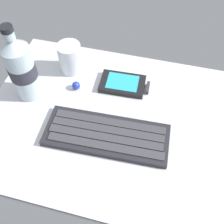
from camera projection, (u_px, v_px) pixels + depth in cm
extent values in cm
cube|color=silver|center=(112.00, 121.00, 65.67)|extent=(64.00, 48.00, 2.00)
cube|color=silver|center=(83.00, 213.00, 51.17)|extent=(64.00, 1.20, 0.80)
cube|color=#232328|center=(108.00, 136.00, 61.25)|extent=(29.46, 12.28, 1.40)
cube|color=#3D3D42|center=(111.00, 122.00, 62.47)|extent=(26.74, 3.18, 0.30)
cube|color=#3D3D42|center=(109.00, 130.00, 61.20)|extent=(26.74, 3.18, 0.30)
cube|color=#3D3D42|center=(107.00, 138.00, 59.93)|extent=(26.74, 3.18, 0.30)
cube|color=#3D3D42|center=(105.00, 146.00, 58.66)|extent=(26.74, 3.18, 0.30)
cube|color=black|center=(124.00, 84.00, 70.78)|extent=(12.32, 8.12, 1.40)
cube|color=#2DB7D1|center=(124.00, 82.00, 70.18)|extent=(8.65, 6.29, 0.10)
cube|color=#333338|center=(148.00, 88.00, 70.02)|extent=(0.97, 3.83, 1.12)
cylinder|color=silver|center=(70.00, 58.00, 71.72)|extent=(6.40, 6.40, 8.50)
cylinder|color=orange|center=(71.00, 61.00, 72.52)|extent=(5.50, 5.50, 6.12)
cylinder|color=silver|center=(23.00, 73.00, 63.89)|extent=(6.60, 6.60, 15.00)
cone|color=silver|center=(12.00, 44.00, 56.69)|extent=(6.60, 6.60, 2.80)
cylinder|color=silver|center=(9.00, 35.00, 54.83)|extent=(2.51, 2.51, 1.80)
cylinder|color=black|center=(6.00, 29.00, 53.62)|extent=(2.77, 2.77, 1.20)
cylinder|color=#2D2D38|center=(22.00, 70.00, 63.28)|extent=(6.73, 6.73, 3.80)
sphere|color=#2338B2|center=(76.00, 85.00, 69.97)|extent=(2.20, 2.20, 2.20)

